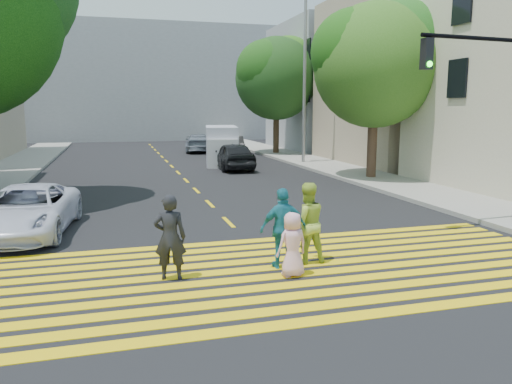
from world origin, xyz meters
name	(u,v)px	position (x,y,z in m)	size (l,w,h in m)	color
ground	(301,293)	(0.00, 0.00, 0.00)	(120.00, 120.00, 0.00)	black
sidewalk_left	(16,168)	(-8.50, 22.00, 0.07)	(3.00, 40.00, 0.15)	gray
sidewalk_right	(351,173)	(8.50, 15.00, 0.07)	(3.00, 60.00, 0.15)	gray
crosswalk	(279,271)	(0.00, 1.28, 0.01)	(13.40, 5.30, 0.01)	yellow
lane_line	(169,164)	(0.00, 22.50, 0.01)	(0.12, 34.40, 0.01)	yellow
building_right_tan	(421,81)	(15.00, 19.00, 5.00)	(10.00, 10.00, 10.00)	tan
building_right_grey	(342,88)	(15.00, 30.00, 5.00)	(10.00, 10.00, 10.00)	gray
backdrop_block	(142,83)	(0.00, 48.00, 6.00)	(30.00, 8.00, 12.00)	gray
tree_right_near	(377,59)	(8.54, 12.87, 5.57)	(7.52, 7.26, 8.23)	#361D14
tree_right_far	(277,74)	(8.24, 26.49, 5.74)	(7.28, 7.10, 8.50)	black
pedestrian_man	(170,237)	(-2.20, 1.43, 0.86)	(0.63, 0.41, 1.71)	black
pedestrian_woman	(307,223)	(0.79, 1.74, 0.89)	(0.86, 0.67, 1.77)	#B2CD43
pedestrian_child	(292,245)	(0.17, 0.94, 0.66)	(0.65, 0.42, 1.32)	#ECAEC1
pedestrian_extra	(283,228)	(0.18, 1.52, 0.86)	(1.00, 0.42, 1.71)	teal
white_sedan	(27,211)	(-5.50, 6.06, 0.65)	(2.17, 4.71, 1.31)	silver
dark_car_near	(233,156)	(3.12, 18.60, 0.75)	(1.78, 4.42, 1.51)	black
silver_car	(198,143)	(3.08, 30.13, 0.69)	(1.94, 4.76, 1.38)	gray
dark_car_parked	(233,146)	(5.00, 26.61, 0.68)	(1.45, 4.16, 1.37)	black
white_van	(221,146)	(3.04, 21.31, 1.08)	(2.58, 5.04, 2.27)	#B2B1C4
traffic_signal	(498,99)	(7.04, 3.43, 3.58)	(3.77, 0.60, 5.54)	black
street_lamp	(301,66)	(7.52, 19.79, 5.76)	(2.27, 0.33, 10.03)	gray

